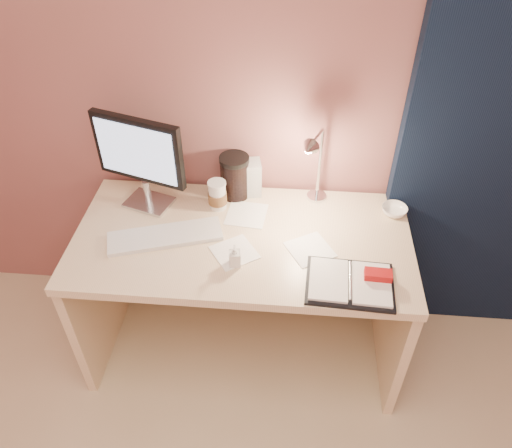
# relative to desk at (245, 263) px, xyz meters

# --- Properties ---
(room) EXTENTS (3.50, 3.50, 3.50)m
(room) POSITION_rel_desk_xyz_m (0.95, 0.24, 0.63)
(room) COLOR #C6B28E
(room) RESTS_ON ground
(desk) EXTENTS (1.40, 0.70, 0.73)m
(desk) POSITION_rel_desk_xyz_m (0.00, 0.00, 0.00)
(desk) COLOR beige
(desk) RESTS_ON ground
(monitor) EXTENTS (0.39, 0.20, 0.43)m
(monitor) POSITION_rel_desk_xyz_m (-0.44, 0.11, 0.48)
(monitor) COLOR silver
(monitor) RESTS_ON desk
(keyboard) EXTENTS (0.48, 0.27, 0.02)m
(keyboard) POSITION_rel_desk_xyz_m (-0.32, -0.10, 0.24)
(keyboard) COLOR silver
(keyboard) RESTS_ON desk
(planner) EXTENTS (0.34, 0.26, 0.05)m
(planner) POSITION_rel_desk_xyz_m (0.44, -0.30, 0.24)
(planner) COLOR black
(planner) RESTS_ON desk
(paper_a) EXTENTS (0.22, 0.22, 0.00)m
(paper_a) POSITION_rel_desk_xyz_m (-0.02, -0.17, 0.23)
(paper_a) COLOR white
(paper_a) RESTS_ON desk
(paper_b) EXTENTS (0.18, 0.18, 0.00)m
(paper_b) POSITION_rel_desk_xyz_m (0.00, 0.07, 0.23)
(paper_b) COLOR white
(paper_b) RESTS_ON desk
(paper_c) EXTENTS (0.22, 0.22, 0.00)m
(paper_c) POSITION_rel_desk_xyz_m (0.28, -0.12, 0.23)
(paper_c) COLOR white
(paper_c) RESTS_ON desk
(coffee_cup) EXTENTS (0.08, 0.08, 0.13)m
(coffee_cup) POSITION_rel_desk_xyz_m (-0.13, 0.12, 0.29)
(coffee_cup) COLOR silver
(coffee_cup) RESTS_ON desk
(bowl) EXTENTS (0.14, 0.14, 0.03)m
(bowl) POSITION_rel_desk_xyz_m (0.64, 0.14, 0.24)
(bowl) COLOR white
(bowl) RESTS_ON desk
(lotion_bottle) EXTENTS (0.05, 0.05, 0.10)m
(lotion_bottle) POSITION_rel_desk_xyz_m (-0.01, -0.23, 0.27)
(lotion_bottle) COLOR silver
(lotion_bottle) RESTS_ON desk
(dark_jar) EXTENTS (0.13, 0.13, 0.18)m
(dark_jar) POSITION_rel_desk_xyz_m (-0.06, 0.21, 0.32)
(dark_jar) COLOR black
(dark_jar) RESTS_ON desk
(product_box) EXTENTS (0.13, 0.11, 0.17)m
(product_box) POSITION_rel_desk_xyz_m (-0.00, 0.23, 0.31)
(product_box) COLOR silver
(product_box) RESTS_ON desk
(desk_lamp) EXTENTS (0.15, 0.23, 0.38)m
(desk_lamp) POSITION_rel_desk_xyz_m (0.34, 0.13, 0.46)
(desk_lamp) COLOR silver
(desk_lamp) RESTS_ON desk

